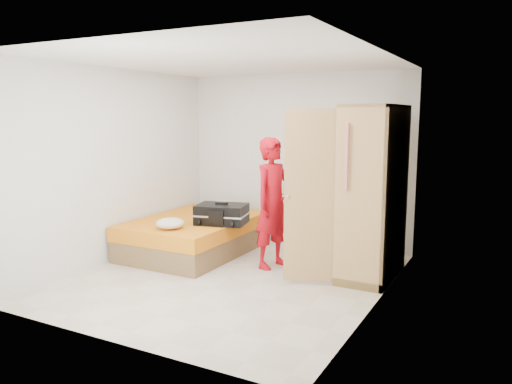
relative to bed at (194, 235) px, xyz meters
The scene contains 7 objects.
room 1.66m from the bed, 35.47° to the right, with size 4.00×4.02×2.60m.
bed is the anchor object (origin of this frame).
wardrobe 2.61m from the bed, ahead, with size 1.13×1.41×2.10m.
person 1.44m from the bed, ahead, with size 0.62×0.41×1.70m, color #B70B11.
suitcase 0.66m from the bed, 10.16° to the right, with size 0.78×0.65×0.30m.
round_cushion 0.76m from the bed, 82.16° to the right, with size 0.37×0.37×0.14m, color white.
pillow 0.90m from the bed, 89.56° to the left, with size 0.57×0.29×0.10m, color white.
Camera 1 is at (3.04, -5.06, 1.98)m, focal length 35.00 mm.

